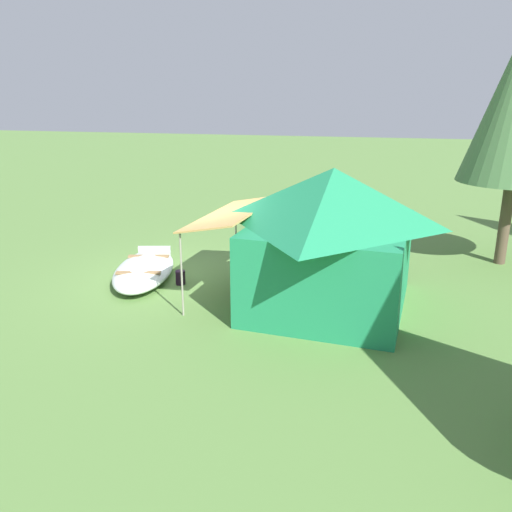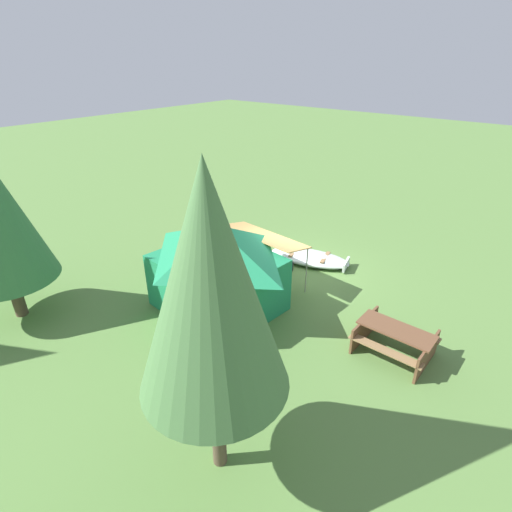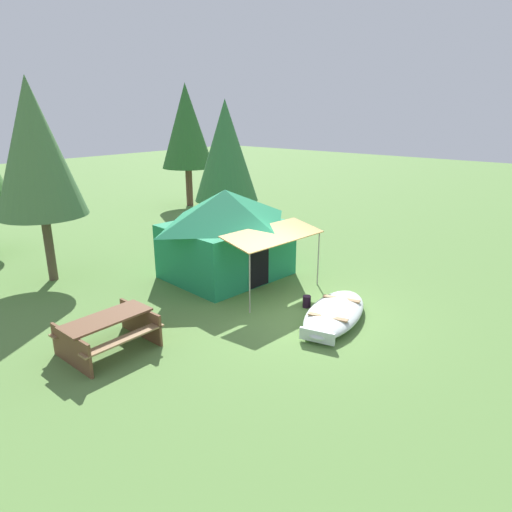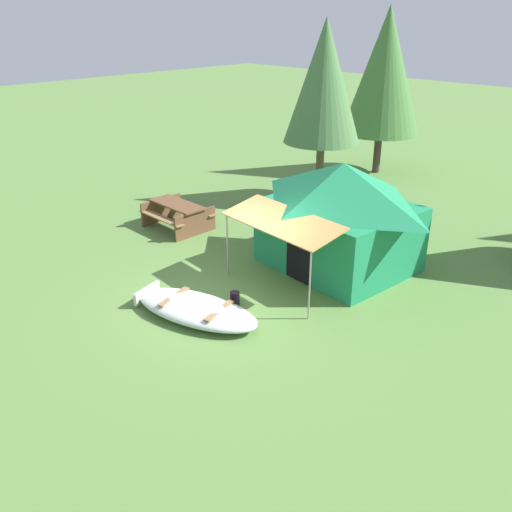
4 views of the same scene
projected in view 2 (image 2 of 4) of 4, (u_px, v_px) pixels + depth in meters
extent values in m
plane|color=#58803D|center=(296.00, 274.00, 13.87)|extent=(80.00, 80.00, 0.00)
ellipsoid|color=silver|center=(309.00, 258.00, 14.58)|extent=(3.12, 1.91, 0.36)
ellipsoid|color=#454946|center=(309.00, 257.00, 14.56)|extent=(2.86, 1.71, 0.13)
cube|color=olive|center=(294.00, 251.00, 14.73)|extent=(0.37, 0.94, 0.04)
cube|color=olive|center=(325.00, 257.00, 14.30)|extent=(0.37, 0.94, 0.04)
cube|color=silver|center=(346.00, 264.00, 14.07)|extent=(0.27, 0.78, 0.27)
cube|color=#1E8452|center=(218.00, 283.00, 11.76)|extent=(3.49, 3.03, 1.63)
pyramid|color=#1E8452|center=(216.00, 242.00, 11.16)|extent=(3.76, 3.27, 1.00)
cube|color=black|center=(252.00, 270.00, 12.71)|extent=(0.76, 0.09, 1.31)
cube|color=tan|center=(264.00, 236.00, 12.61)|extent=(3.02, 1.36, 0.24)
cylinder|color=gray|center=(244.00, 244.00, 14.18)|extent=(0.04, 0.04, 1.55)
cylinder|color=gray|center=(306.00, 271.00, 12.48)|extent=(0.04, 0.04, 1.55)
cube|color=brown|center=(397.00, 330.00, 9.90)|extent=(1.83, 0.75, 0.04)
cube|color=olive|center=(404.00, 327.00, 10.43)|extent=(1.83, 0.28, 0.04)
cube|color=olive|center=(385.00, 350.00, 9.62)|extent=(1.83, 0.28, 0.04)
cube|color=brown|center=(427.00, 356.00, 9.61)|extent=(0.07, 1.44, 0.72)
cube|color=brown|center=(364.00, 329.00, 10.54)|extent=(0.07, 1.44, 0.72)
cube|color=#B72928|center=(226.00, 282.00, 13.06)|extent=(0.43, 0.55, 0.32)
cylinder|color=black|center=(290.00, 266.00, 14.05)|extent=(0.24, 0.24, 0.30)
cylinder|color=brown|center=(218.00, 424.00, 7.10)|extent=(0.26, 0.26, 1.96)
cone|color=#4A7542|center=(210.00, 284.00, 5.80)|extent=(2.45, 2.45, 3.77)
cylinder|color=brown|center=(17.00, 296.00, 11.48)|extent=(0.33, 0.33, 1.23)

